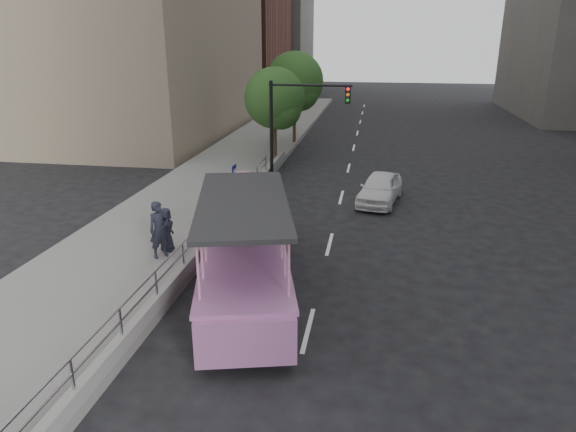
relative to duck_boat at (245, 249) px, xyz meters
name	(u,v)px	position (x,y,z in m)	size (l,w,h in m)	color
ground	(284,292)	(1.28, -0.36, -1.15)	(160.00, 160.00, 0.00)	black
sidewalk	(206,188)	(-4.47, 9.64, -1.00)	(5.50, 80.00, 0.30)	gray
kerb_wall	(205,245)	(-1.84, 1.64, -0.67)	(0.24, 30.00, 0.36)	gray
guardrail	(204,227)	(-1.84, 1.64, -0.01)	(0.07, 22.00, 0.71)	#A6A6AA
duck_boat	(245,249)	(0.00, 0.00, 0.00)	(4.48, 9.61, 3.11)	black
car	(380,188)	(4.07, 9.13, -0.47)	(1.63, 4.04, 1.38)	white
pedestrian_near	(159,230)	(-3.10, 0.85, 0.11)	(0.70, 0.46, 1.93)	#242635
pedestrian_far	(166,229)	(-3.11, 1.41, -0.09)	(0.75, 0.49, 1.53)	#242635
parking_sign	(235,187)	(-1.72, 5.20, 0.42)	(0.07, 0.55, 2.46)	black
traffic_signal	(294,115)	(-0.43, 12.13, 2.34)	(4.20, 0.32, 5.20)	black
street_tree_near	(276,101)	(-2.03, 15.56, 2.67)	(3.52, 3.52, 5.72)	#332017
street_tree_far	(296,83)	(-1.83, 21.56, 3.15)	(3.97, 3.97, 6.45)	#332017
midrise_stone_b	(253,18)	(-14.72, 63.64, 8.85)	(16.00, 14.00, 20.00)	slate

